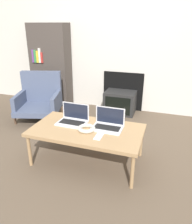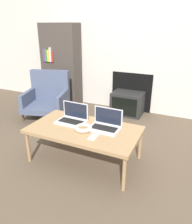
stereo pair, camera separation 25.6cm
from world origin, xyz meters
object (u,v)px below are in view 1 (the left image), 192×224
(laptop_left, at_px, (73,119))
(headphones, at_px, (86,128))
(phone, at_px, (99,136))
(armchair, at_px, (40,98))
(tv, at_px, (120,102))
(laptop_right, at_px, (108,124))

(laptop_left, bearing_deg, headphones, -31.02)
(phone, bearing_deg, armchair, 142.16)
(laptop_left, height_order, phone, laptop_left)
(laptop_left, bearing_deg, phone, -29.81)
(headphones, xyz_separation_m, armchair, (-1.16, 0.93, -0.08))
(tv, bearing_deg, armchair, -152.37)
(phone, bearing_deg, headphones, 150.18)
(laptop_right, relative_size, armchair, 0.42)
(laptop_right, bearing_deg, tv, 98.28)
(tv, height_order, armchair, armchair)
(laptop_left, relative_size, phone, 2.32)
(laptop_right, distance_m, armchair, 1.58)
(phone, xyz_separation_m, armchair, (-1.33, 1.03, -0.07))
(laptop_right, distance_m, phone, 0.24)
(headphones, height_order, tv, headphones)
(laptop_left, bearing_deg, laptop_right, 1.59)
(phone, xyz_separation_m, tv, (-0.15, 1.64, -0.21))
(laptop_left, distance_m, headphones, 0.25)
(laptop_right, relative_size, tv, 0.64)
(tv, bearing_deg, laptop_right, -82.57)
(headphones, distance_m, phone, 0.19)
(phone, bearing_deg, laptop_left, 148.61)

